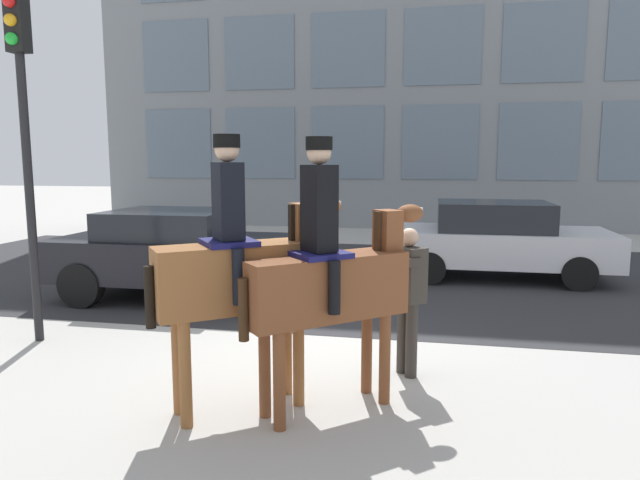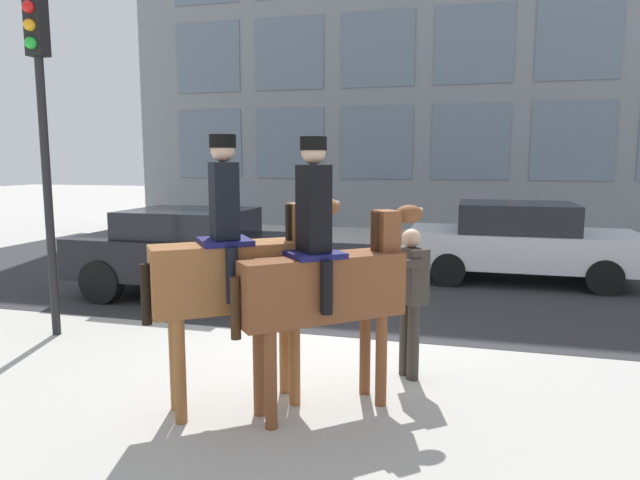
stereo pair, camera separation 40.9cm
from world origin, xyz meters
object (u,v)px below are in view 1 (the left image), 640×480
object	(u,v)px
mounted_horse_companion	(330,277)
traffic_light	(23,115)
street_car_far_lane	(496,239)
street_car_near_lane	(176,251)
pedestrian_bystander	(407,290)
mounted_horse_lead	(241,270)

from	to	relation	value
mounted_horse_companion	traffic_light	distance (m)	4.62
street_car_far_lane	street_car_near_lane	bearing A→B (deg)	-152.96
pedestrian_bystander	street_car_near_lane	bearing A→B (deg)	-73.46
mounted_horse_lead	traffic_light	bearing A→B (deg)	119.68
pedestrian_bystander	traffic_light	world-z (taller)	traffic_light
traffic_light	street_car_near_lane	bearing A→B (deg)	73.48
street_car_near_lane	pedestrian_bystander	bearing A→B (deg)	-35.25
street_car_near_lane	mounted_horse_lead	bearing A→B (deg)	-57.54
pedestrian_bystander	traffic_light	xyz separation A→B (m)	(-4.80, 0.29, 1.95)
mounted_horse_lead	traffic_light	size ratio (longest dim) A/B	0.59
mounted_horse_lead	traffic_light	distance (m)	3.94
street_car_near_lane	traffic_light	xyz separation A→B (m)	(-0.76, -2.56, 2.11)
mounted_horse_lead	mounted_horse_companion	world-z (taller)	mounted_horse_lead
street_car_far_lane	mounted_horse_companion	bearing A→B (deg)	-108.13
mounted_horse_companion	pedestrian_bystander	size ratio (longest dim) A/B	1.57
mounted_horse_companion	pedestrian_bystander	bearing A→B (deg)	15.35
pedestrian_bystander	mounted_horse_companion	bearing A→B (deg)	18.00
mounted_horse_lead	street_car_near_lane	world-z (taller)	mounted_horse_lead
mounted_horse_lead	street_car_far_lane	world-z (taller)	mounted_horse_lead
street_car_near_lane	street_car_far_lane	world-z (taller)	street_car_far_lane
street_car_far_lane	traffic_light	xyz separation A→B (m)	(-6.31, -5.40, 2.13)
mounted_horse_lead	street_car_far_lane	bearing A→B (deg)	29.63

